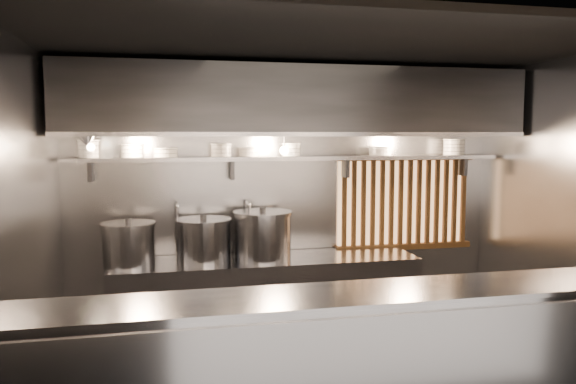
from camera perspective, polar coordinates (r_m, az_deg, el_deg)
name	(u,v)px	position (r m, az deg, el deg)	size (l,w,h in m)	color
ceiling	(330,45)	(4.46, 4.26, 14.64)	(4.50, 4.50, 0.00)	black
wall_back	(288,203)	(5.90, -0.04, -1.13)	(4.50, 4.50, 0.00)	gray
wall_left	(23,236)	(4.39, -25.34, -4.10)	(3.00, 3.00, 0.00)	gray
wall_right	(574,216)	(5.54, 27.04, -2.23)	(3.00, 3.00, 0.00)	gray
serving_counter	(370,377)	(3.83, 8.34, -18.10)	(4.50, 0.56, 1.13)	gray
cooking_bench	(266,303)	(5.69, -2.23, -11.20)	(3.00, 0.70, 0.90)	gray
bowl_shelf	(291,158)	(5.69, 0.35, 3.46)	(4.40, 0.34, 0.04)	gray
exhaust_hood	(297,103)	(5.48, 0.87, 9.06)	(4.40, 0.81, 0.65)	#2D2D30
wood_screen	(404,202)	(6.27, 11.73, -1.03)	(1.56, 0.09, 1.04)	#FFB772
faucet_left	(177,217)	(5.65, -11.22, -2.51)	(0.04, 0.30, 0.50)	silver
faucet_right	(247,215)	(5.71, -4.17, -2.33)	(0.04, 0.30, 0.50)	silver
heat_lamp	(88,140)	(5.11, -19.69, 4.95)	(0.25, 0.35, 0.20)	gray
pendant_bulb	(284,150)	(5.55, -0.38, 4.25)	(0.09, 0.09, 0.19)	#2D2D30
stock_pot_left	(204,240)	(5.50, -8.57, -4.80)	(0.67, 0.67, 0.45)	gray
stock_pot_mid	(129,244)	(5.44, -15.88, -5.11)	(0.61, 0.61, 0.45)	gray
stock_pot_right	(263,235)	(5.53, -2.59, -4.37)	(0.63, 0.63, 0.51)	gray
bowl_stack_0	(88,149)	(5.59, -19.64, 4.16)	(0.21, 0.21, 0.17)	silver
bowl_stack_1	(132,151)	(5.55, -15.56, 4.08)	(0.22, 0.22, 0.13)	silver
bowl_stack_2	(166,152)	(5.55, -12.32, 3.96)	(0.24, 0.24, 0.09)	silver
bowl_stack_3	(221,150)	(5.57, -6.81, 4.25)	(0.21, 0.21, 0.13)	silver
bowl_stack_4	(248,152)	(5.61, -4.04, 4.10)	(0.21, 0.21, 0.09)	silver
bowl_stack_5	(291,150)	(5.69, 0.35, 4.33)	(0.20, 0.20, 0.13)	silver
bowl_stack_6	(380,151)	(5.97, 9.35, 4.14)	(0.24, 0.24, 0.09)	silver
bowl_stack_7	(454,147)	(6.34, 16.51, 4.41)	(0.24, 0.24, 0.17)	silver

